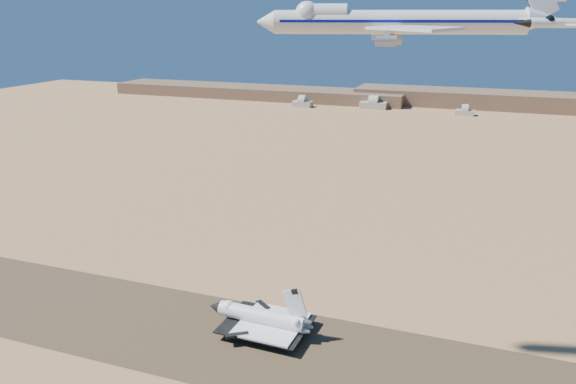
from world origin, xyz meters
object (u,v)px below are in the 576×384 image
(chase_jet_a, at_px, (566,23))
(crew_c, at_px, (281,342))
(chase_jet_c, at_px, (464,28))
(carrier_747, at_px, (389,22))
(crew_a, at_px, (264,342))
(shuttle, at_px, (261,318))
(crew_b, at_px, (272,345))

(chase_jet_a, bearing_deg, crew_c, 124.24)
(chase_jet_c, bearing_deg, chase_jet_a, -85.56)
(carrier_747, xyz_separation_m, chase_jet_a, (37.87, -48.21, 0.65))
(crew_a, bearing_deg, chase_jet_c, -64.87)
(shuttle, distance_m, crew_c, 11.58)
(chase_jet_a, bearing_deg, shuttle, 124.65)
(crew_a, distance_m, chase_jet_c, 122.51)
(chase_jet_a, xyz_separation_m, chase_jet_c, (-21.51, 95.50, -3.08))
(shuttle, height_order, crew_a, shuttle)
(crew_a, height_order, chase_jet_a, chase_jet_a)
(shuttle, xyz_separation_m, carrier_747, (38.15, 0.23, 95.74))
(crew_a, xyz_separation_m, crew_c, (5.17, 1.99, 0.05))
(crew_a, relative_size, crew_c, 0.95)
(crew_b, relative_size, chase_jet_a, 0.10)
(shuttle, relative_size, carrier_747, 0.48)
(crew_b, bearing_deg, shuttle, 38.03)
(crew_b, xyz_separation_m, crew_c, (2.09, 2.68, 0.07))
(crew_a, distance_m, chase_jet_a, 129.97)
(crew_c, bearing_deg, carrier_747, -106.33)
(chase_jet_a, bearing_deg, crew_a, 127.35)
(carrier_747, xyz_separation_m, crew_c, (-28.68, -5.53, -99.77))
(shuttle, relative_size, crew_b, 23.32)
(carrier_747, height_order, crew_c, carrier_747)
(crew_b, bearing_deg, carrier_747, -79.79)
(crew_c, height_order, chase_jet_c, chase_jet_c)
(shuttle, xyz_separation_m, crew_c, (9.47, -5.31, -4.02))
(crew_b, xyz_separation_m, chase_jet_c, (47.13, 55.50, 97.41))
(crew_b, height_order, crew_c, crew_c)
(shuttle, distance_m, crew_a, 9.40)
(crew_c, bearing_deg, chase_jet_c, -67.71)
(shuttle, xyz_separation_m, crew_a, (4.30, -7.30, -4.07))
(chase_jet_a, relative_size, chase_jet_c, 1.04)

